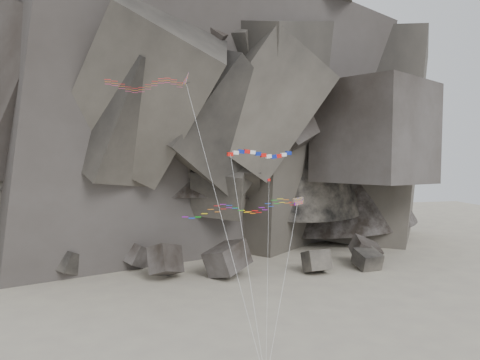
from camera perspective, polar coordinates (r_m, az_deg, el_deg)
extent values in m
plane|color=#A69E85|center=(59.09, -1.84, -19.79)|extent=(260.00, 260.00, 0.00)
cube|color=#47423F|center=(94.83, -12.49, -9.45)|extent=(6.00, 5.41, 5.79)
cube|color=#47423F|center=(97.01, -22.71, -9.18)|extent=(8.78, 8.61, 7.98)
cube|color=#47423F|center=(87.16, -9.05, -10.25)|extent=(6.81, 7.99, 7.08)
cube|color=#47423F|center=(96.05, 15.26, -9.60)|extent=(4.93, 5.62, 4.34)
cube|color=#47423F|center=(87.20, -1.56, -10.30)|extent=(9.78, 8.70, 7.18)
cube|color=#47423F|center=(92.60, -20.06, -9.98)|extent=(7.12, 6.99, 6.03)
cube|color=#47423F|center=(94.83, -25.02, -10.11)|extent=(4.60, 4.86, 4.20)
cube|color=#47423F|center=(91.18, 9.30, -10.00)|extent=(5.19, 5.21, 4.81)
cube|color=#47423F|center=(99.73, 15.04, -9.02)|extent=(6.86, 6.00, 6.21)
cylinder|color=silver|center=(50.56, -2.44, -3.86)|extent=(5.54, 17.39, 30.25)
cube|color=red|center=(58.28, -1.22, 3.17)|extent=(0.76, 0.56, 0.47)
cube|color=white|center=(58.50, -0.54, 3.36)|extent=(0.80, 0.57, 0.52)
cube|color=navy|center=(58.69, 0.15, 3.48)|extent=(0.82, 0.57, 0.56)
cube|color=red|center=(58.87, 0.84, 3.50)|extent=(0.82, 0.57, 0.56)
cube|color=white|center=(59.05, 1.52, 3.40)|extent=(0.80, 0.57, 0.53)
cube|color=navy|center=(59.26, 2.19, 3.22)|extent=(0.77, 0.57, 0.48)
cube|color=red|center=(59.52, 2.85, 3.03)|extent=(0.79, 0.57, 0.51)
cube|color=white|center=(59.82, 3.49, 2.89)|extent=(0.81, 0.57, 0.55)
cube|color=navy|center=(60.18, 4.12, 2.86)|extent=(0.82, 0.57, 0.56)
cube|color=red|center=(60.57, 4.72, 2.93)|extent=(0.81, 0.57, 0.54)
cube|color=white|center=(60.98, 5.32, 3.09)|extent=(0.78, 0.57, 0.50)
cube|color=navy|center=(61.38, 5.91, 3.28)|extent=(0.78, 0.57, 0.50)
cylinder|color=silver|center=(51.39, 0.68, -8.85)|extent=(0.13, 16.33, 21.21)
cube|color=#E2AC0C|center=(57.40, 7.09, -2.48)|extent=(1.46, 0.89, 0.81)
cube|color=#0CB219|center=(57.25, 7.16, -2.81)|extent=(1.22, 0.69, 0.56)
cylinder|color=silver|center=(51.59, 5.40, -12.03)|extent=(7.71, 13.13, 15.61)
cube|color=red|center=(57.61, 3.56, 0.01)|extent=(0.43, 0.28, 0.30)
cube|color=navy|center=(57.58, 3.41, 0.01)|extent=(0.17, 0.13, 0.31)
cylinder|color=silver|center=(51.50, 3.39, -10.63)|extent=(4.44, 14.61, 18.06)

